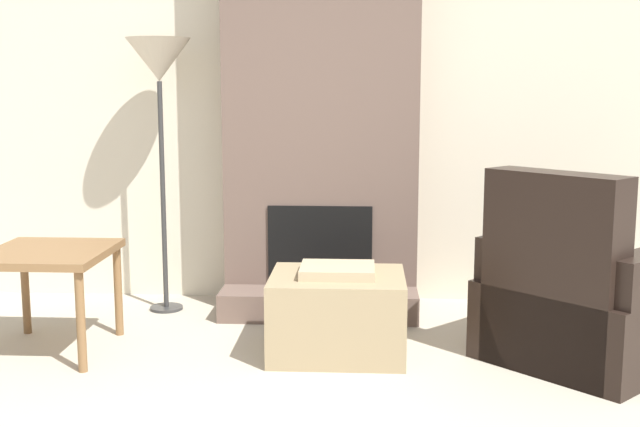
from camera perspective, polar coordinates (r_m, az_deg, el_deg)
name	(u,v)px	position (r m, az deg, el deg)	size (l,w,h in m)	color
wall_back	(323,97)	(5.14, 0.24, 8.25)	(7.03, 0.06, 2.60)	beige
fireplace	(321,109)	(4.93, 0.10, 7.44)	(1.18, 0.63, 2.60)	brown
ottoman	(337,313)	(4.16, 1.24, -7.09)	(0.69, 0.57, 0.47)	#998460
armchair	(582,304)	(4.24, 18.14, -6.15)	(1.24, 1.24, 0.98)	black
side_table	(49,263)	(4.36, -18.73, -3.38)	(0.61, 0.67, 0.54)	brown
floor_lamp_left	(159,69)	(4.92, -11.38, 10.06)	(0.38, 0.38, 1.65)	#333333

